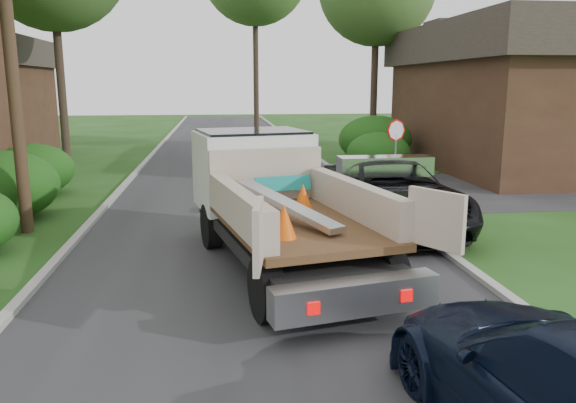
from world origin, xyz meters
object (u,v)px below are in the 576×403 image
at_px(stop_sign, 396,140).
at_px(black_pickup, 389,193).
at_px(utility_pole, 7,15).
at_px(flatbed_truck, 269,191).
at_px(house_right, 535,95).

height_order(stop_sign, black_pickup, stop_sign).
relative_size(utility_pole, flatbed_truck, 1.38).
relative_size(utility_pole, black_pickup, 1.61).
bearing_deg(stop_sign, black_pickup, -109.57).
relative_size(house_right, flatbed_truck, 1.79).
bearing_deg(stop_sign, flatbed_truck, -126.41).
height_order(flatbed_truck, black_pickup, flatbed_truck).
distance_m(stop_sign, house_right, 9.37).
distance_m(utility_pole, flatbed_truck, 7.38).
xyz_separation_m(stop_sign, black_pickup, (-1.60, -4.50, -0.91)).
xyz_separation_m(stop_sign, flatbed_truck, (-4.90, -6.65, -0.37)).
bearing_deg(utility_pole, black_pickup, -3.03).
bearing_deg(house_right, stop_sign, -147.34).
distance_m(house_right, black_pickup, 13.56).
height_order(house_right, flatbed_truck, house_right).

